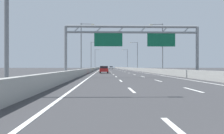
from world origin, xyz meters
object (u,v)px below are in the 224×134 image
Objects in this scene: streetlamp_right_far at (137,54)px; red_car at (104,69)px; white_car at (111,68)px; yellow_car at (104,69)px; streetlamp_left_distant at (96,58)px; blue_car at (104,68)px; streetlamp_left_far at (92,54)px; silver_car at (103,68)px; streetlamp_right_distant at (127,58)px; streetlamp_left_mid at (82,45)px; streetlamp_right_mid at (161,45)px; sign_gantry at (133,38)px.

streetlamp_right_far is 2.27× the size of red_car.
white_car is 1.02× the size of yellow_car.
streetlamp_left_distant is 16.33m from blue_car.
streetlamp_left_far reaches higher than silver_car.
red_car is at bearing -109.54° from streetlamp_right_far.
streetlamp_right_distant is 36.92m from silver_car.
yellow_car is at bearing 80.47° from streetlamp_left_mid.
streetlamp_left_mid and streetlamp_right_mid have the same top height.
streetlamp_right_distant reaches higher than silver_car.
streetlamp_left_far is 34.36m from streetlamp_left_distant.
yellow_car is at bearing 94.99° from sign_gantry.
streetlamp_left_far is at bearing 97.52° from red_car.
white_car is at bearing 80.32° from streetlamp_left_far.
white_car is at bearing 87.24° from red_car.
streetlamp_left_distant is 45.11m from yellow_car.
streetlamp_left_far is at bearing 98.49° from sign_gantry.
streetlamp_left_far is at bearing 180.00° from streetlamp_right_far.
streetlamp_right_mid reaches higher than white_car.
streetlamp_left_far is 1.00× the size of streetlamp_right_far.
red_car is 75.89m from white_car.
silver_car is 50.03m from blue_car.
streetlamp_left_far reaches higher than red_car.
streetlamp_left_distant is 2.22× the size of yellow_car.
streetlamp_left_mid reaches higher than blue_car.
yellow_car is (4.04, 24.04, -4.66)m from streetlamp_left_mid.
streetlamp_left_mid is 34.37m from silver_car.
streetlamp_left_far reaches higher than yellow_car.
streetlamp_right_mid is at bearing 65.47° from sign_gantry.
sign_gantry is 3.83× the size of yellow_car.
streetlamp_left_mid and streetlamp_left_distant have the same top height.
red_car is 20.34m from yellow_car.
streetlamp_right_mid is 1.00× the size of streetlamp_right_far.
sign_gantry is 51.09m from streetlamp_right_far.
streetlamp_left_far is (-7.55, 50.55, 0.58)m from sign_gantry.
red_car is (-3.50, 19.89, -4.07)m from sign_gantry.
blue_car is (-11.05, 49.53, -4.64)m from streetlamp_right_far.
streetlamp_right_far is at bearing -77.42° from blue_car.
blue_car is at bearing 75.64° from streetlamp_left_distant.
silver_car is at bearing 94.37° from sign_gantry.
streetlamp_right_mid is 26.80m from yellow_car.
silver_car is (3.72, -0.51, -4.63)m from streetlamp_left_far.
sign_gantry reaches higher than silver_car.
streetlamp_right_distant is at bearing 72.18° from silver_car.
streetlamp_right_far is at bearing 70.46° from red_car.
streetlamp_left_mid is 37.47m from streetlamp_right_far.
streetlamp_right_far reaches higher than white_car.
sign_gantry is at bearing -81.51° from streetlamp_left_far.
red_car is 0.98× the size of yellow_car.
streetlamp_left_far is 31.28m from red_car.
blue_car is (0.16, 50.03, -0.01)m from silver_car.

